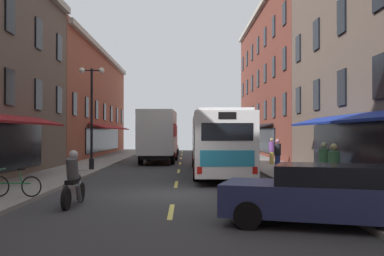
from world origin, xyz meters
TOP-DOWN VIEW (x-y plane):
  - ground_plane at (0.00, 0.00)m, footprint 34.80×80.00m
  - lane_centre_dashes at (0.00, -0.25)m, footprint 0.14×73.90m
  - sidewalk_left at (-5.90, 0.00)m, footprint 3.00×80.00m
  - sidewalk_right at (5.90, 0.00)m, footprint 3.00×80.00m
  - transit_bus at (2.09, 7.91)m, footprint 2.72×12.46m
  - box_truck at (-1.54, 16.40)m, footprint 2.64×7.58m
  - sedan_near at (3.69, -5.51)m, footprint 5.04×3.15m
  - sedan_mid at (-1.28, 27.22)m, footprint 1.97×4.24m
  - motorcycle_rider at (-2.93, -2.59)m, footprint 0.62×2.07m
  - bicycle_near at (-5.02, -1.58)m, footprint 1.71×0.48m
  - pedestrian_near at (5.98, 12.87)m, footprint 0.36×0.51m
  - pedestrian_mid at (5.34, 7.93)m, footprint 0.36×0.36m
  - pedestrian_far at (5.04, -1.99)m, footprint 0.36×0.36m
  - pedestrian_rear at (5.51, 0.52)m, footprint 0.36×0.36m
  - street_lamp_twin at (-4.89, 9.19)m, footprint 1.42×0.32m

SIDE VIEW (x-z plane):
  - ground_plane at x=0.00m, z-range -0.10..0.00m
  - lane_centre_dashes at x=0.00m, z-range 0.00..0.01m
  - sidewalk_left at x=-5.90m, z-range 0.00..0.14m
  - sidewalk_right at x=5.90m, z-range 0.00..0.14m
  - bicycle_near at x=-5.02m, z-range 0.05..0.96m
  - motorcycle_rider at x=-2.93m, z-range -0.12..1.54m
  - sedan_mid at x=-1.28m, z-range 0.02..1.41m
  - sedan_near at x=3.69m, z-range 0.02..1.45m
  - pedestrian_rear at x=5.51m, z-range 0.16..1.85m
  - pedestrian_far at x=5.04m, z-range 0.16..1.87m
  - pedestrian_mid at x=5.34m, z-range 0.16..1.88m
  - pedestrian_near at x=5.98m, z-range 0.19..1.91m
  - transit_bus at x=2.09m, z-range 0.08..3.30m
  - box_truck at x=-1.54m, z-range 0.08..3.82m
  - street_lamp_twin at x=-4.89m, z-range 0.44..6.16m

